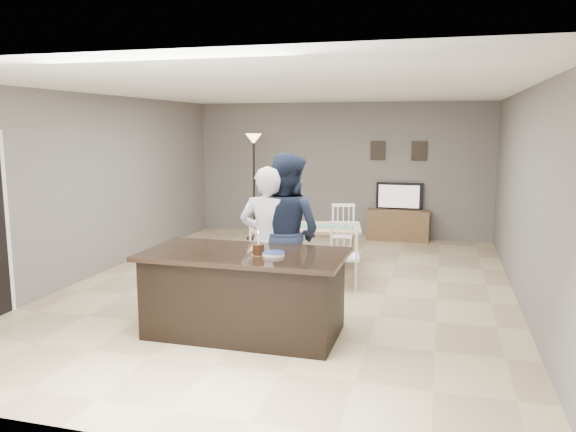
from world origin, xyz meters
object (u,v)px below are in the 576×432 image
(plate_stack, at_px, (273,254))
(floor_lamp, at_px, (254,158))
(tv_console, at_px, (398,225))
(man, at_px, (286,233))
(dining_table, at_px, (307,234))
(woman, at_px, (267,242))
(television, at_px, (399,196))
(kitchen_island, at_px, (245,293))
(birthday_cake, at_px, (259,249))

(plate_stack, bearing_deg, floor_lamp, 110.95)
(tv_console, xyz_separation_m, man, (-0.98, -4.71, 0.66))
(dining_table, bearing_deg, plate_stack, -94.22)
(tv_console, relative_size, woman, 0.68)
(television, distance_m, woman, 5.12)
(kitchen_island, relative_size, plate_stack, 9.00)
(man, distance_m, plate_stack, 0.94)
(floor_lamp, bearing_deg, kitchen_island, -72.36)
(man, bearing_deg, floor_lamp, -45.40)
(tv_console, distance_m, dining_table, 3.24)
(plate_stack, xyz_separation_m, dining_table, (-0.27, 2.63, -0.30))
(plate_stack, relative_size, floor_lamp, 0.11)
(tv_console, bearing_deg, man, -101.72)
(floor_lamp, bearing_deg, birthday_cake, -70.69)
(kitchen_island, bearing_deg, plate_stack, -12.31)
(television, xyz_separation_m, birthday_cake, (-1.01, -5.73, 0.10))
(kitchen_island, height_order, man, man)
(kitchen_island, bearing_deg, television, 77.99)
(woman, xyz_separation_m, floor_lamp, (-1.62, 4.27, 0.73))
(kitchen_island, relative_size, dining_table, 1.06)
(television, distance_m, man, 4.88)
(man, bearing_deg, kitchen_island, 96.33)
(birthday_cake, bearing_deg, television, 80.01)
(floor_lamp, bearing_deg, tv_console, 13.21)
(television, bearing_deg, tv_console, 90.00)
(woman, distance_m, man, 0.27)
(man, xyz_separation_m, dining_table, (-0.15, 1.69, -0.34))
(tv_console, xyz_separation_m, woman, (-1.14, -4.92, 0.59))
(kitchen_island, height_order, floor_lamp, floor_lamp)
(tv_console, height_order, birthday_cake, birthday_cake)
(tv_console, height_order, woman, woman)
(birthday_cake, relative_size, dining_table, 0.12)
(kitchen_island, bearing_deg, man, 75.45)
(tv_console, height_order, plate_stack, plate_stack)
(dining_table, bearing_deg, man, -95.21)
(woman, bearing_deg, kitchen_island, 76.76)
(plate_stack, bearing_deg, woman, 111.98)
(man, relative_size, floor_lamp, 0.92)
(man, relative_size, birthday_cake, 7.59)
(woman, distance_m, dining_table, 1.92)
(woman, xyz_separation_m, birthday_cake, (0.13, -0.74, 0.07))
(tv_console, relative_size, birthday_cake, 4.76)
(woman, height_order, man, man)
(television, xyz_separation_m, man, (-0.98, -4.78, 0.10))
(television, xyz_separation_m, dining_table, (-1.12, -3.09, -0.24))
(plate_stack, relative_size, dining_table, 0.12)
(plate_stack, bearing_deg, kitchen_island, 167.69)
(television, relative_size, birthday_cake, 3.62)
(kitchen_island, distance_m, man, 1.02)
(birthday_cake, xyz_separation_m, floor_lamp, (-1.76, 5.01, 0.66))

